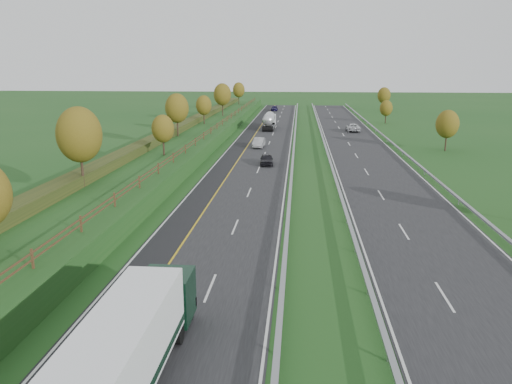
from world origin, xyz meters
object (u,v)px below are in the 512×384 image
(road_tanker, at_px, (269,120))
(car_small_far, at_px, (274,108))
(box_lorry, at_px, (117,367))
(car_dark_near, at_px, (267,159))
(car_oncoming, at_px, (353,127))
(car_silver_mid, at_px, (259,143))

(road_tanker, bearing_deg, car_small_far, 91.47)
(box_lorry, bearing_deg, road_tanker, 89.97)
(box_lorry, distance_m, road_tanker, 92.59)
(box_lorry, height_order, car_small_far, box_lorry)
(car_dark_near, height_order, car_small_far, car_dark_near)
(car_small_far, xyz_separation_m, car_oncoming, (18.84, -48.40, 0.13))
(road_tanker, xyz_separation_m, car_oncoming, (17.68, -3.01, -1.01))
(car_dark_near, distance_m, car_small_far, 86.32)
(car_silver_mid, distance_m, car_oncoming, 28.88)
(road_tanker, distance_m, car_small_far, 45.42)
(box_lorry, bearing_deg, car_silver_mid, 90.09)
(box_lorry, xyz_separation_m, car_silver_mid, (-0.11, 66.86, -1.50))
(car_dark_near, height_order, car_silver_mid, car_silver_mid)
(car_oncoming, bearing_deg, car_dark_near, 68.62)
(road_tanker, bearing_deg, box_lorry, -90.03)
(car_dark_near, bearing_deg, box_lorry, -96.03)
(car_small_far, bearing_deg, car_silver_mid, -87.72)
(car_silver_mid, xyz_separation_m, car_small_far, (-1.00, 71.11, -0.11))
(car_silver_mid, xyz_separation_m, car_oncoming, (17.84, 22.72, 0.03))
(car_silver_mid, bearing_deg, box_lorry, -87.06)
(box_lorry, distance_m, car_oncoming, 91.33)
(box_lorry, height_order, car_silver_mid, box_lorry)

